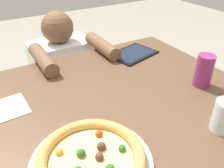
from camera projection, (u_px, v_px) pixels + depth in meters
dining_table at (115, 122)px, 0.97m from camera, size 1.10×0.93×0.75m
pizza_near at (91, 159)px, 0.64m from camera, size 0.34×0.34×0.05m
drink_cup_colored at (204, 71)px, 0.96m from camera, size 0.07×0.07×0.14m
paper_napkin at (4, 109)px, 0.85m from camera, size 0.17×0.15×0.00m
tablet at (133, 54)px, 1.25m from camera, size 0.27×0.22×0.01m
diner_seated at (66, 89)px, 1.55m from camera, size 0.39×0.51×0.94m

